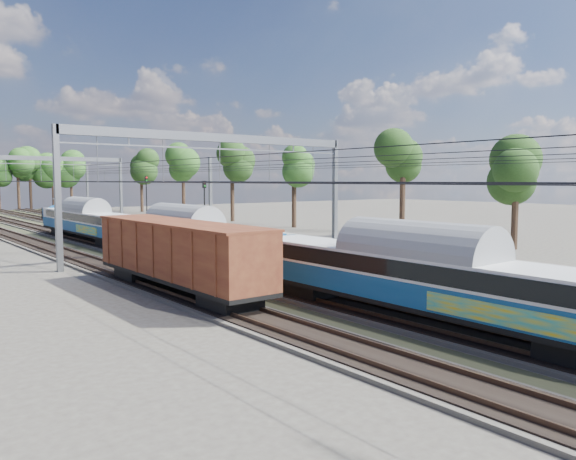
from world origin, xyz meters
TOP-DOWN VIEW (x-y plane):
  - track_bed at (-0.00, 45.00)m, footprint 21.00×130.00m
  - platform at (12.00, 20.00)m, footprint 3.00×70.00m
  - catenary at (0.33, 52.69)m, footprint 25.65×130.00m
  - tree_belt at (7.52, 93.44)m, footprint 39.89×98.94m
  - emu_train at (-4.50, 26.78)m, footprint 2.70×57.16m
  - freight_boxcar at (-9.00, 19.19)m, footprint 2.79×13.45m
  - worker at (-0.45, 76.20)m, footprint 0.58×0.77m
  - signal_near at (4.75, 40.62)m, footprint 0.39×0.35m
  - signal_far at (8.44, 61.82)m, footprint 0.44×0.41m

SIDE VIEW (x-z plane):
  - track_bed at x=0.00m, z-range -0.07..0.27m
  - platform at x=12.00m, z-range 0.00..0.30m
  - worker at x=-0.45m, z-range 0.00..1.92m
  - freight_boxcar at x=-9.00m, z-range 0.38..3.85m
  - emu_train at x=-4.50m, z-range 0.35..4.29m
  - signal_near at x=4.75m, z-range 0.74..6.31m
  - signal_far at x=8.44m, z-range 0.81..6.95m
  - catenary at x=0.33m, z-range 1.90..10.90m
  - tree_belt at x=7.52m, z-range 2.26..13.98m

